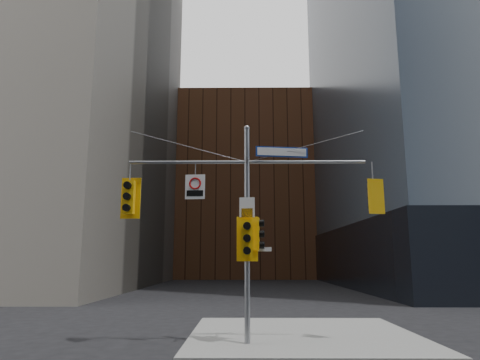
{
  "coord_description": "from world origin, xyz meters",
  "views": [
    {
      "loc": [
        -0.08,
        -12.13,
        2.75
      ],
      "look_at": [
        -0.23,
        2.0,
        5.38
      ],
      "focal_mm": 32.0,
      "sensor_mm": 36.0,
      "label": 1
    }
  ],
  "objects_px": {
    "regulatory_sign_arm": "(195,186)",
    "traffic_light_west_arm": "(129,197)",
    "traffic_light_pole_side": "(257,234)",
    "traffic_light_east_arm": "(374,197)",
    "signal_assembly": "(247,209)",
    "traffic_light_pole_front": "(247,239)",
    "street_sign_blade": "(282,152)"
  },
  "relations": [
    {
      "from": "traffic_light_pole_side",
      "to": "traffic_light_pole_front",
      "type": "xyz_separation_m",
      "value": [
        -0.32,
        -0.27,
        -0.16
      ]
    },
    {
      "from": "traffic_light_pole_side",
      "to": "regulatory_sign_arm",
      "type": "bearing_deg",
      "value": 96.78
    },
    {
      "from": "regulatory_sign_arm",
      "to": "traffic_light_pole_side",
      "type": "bearing_deg",
      "value": 4.95
    },
    {
      "from": "signal_assembly",
      "to": "regulatory_sign_arm",
      "type": "xyz_separation_m",
      "value": [
        -1.74,
        -0.02,
        0.76
      ]
    },
    {
      "from": "signal_assembly",
      "to": "traffic_light_pole_side",
      "type": "bearing_deg",
      "value": 0.39
    },
    {
      "from": "traffic_light_east_arm",
      "to": "traffic_light_pole_side",
      "type": "distance_m",
      "value": 4.09
    },
    {
      "from": "traffic_light_pole_front",
      "to": "street_sign_blade",
      "type": "relative_size",
      "value": 0.81
    },
    {
      "from": "traffic_light_east_arm",
      "to": "regulatory_sign_arm",
      "type": "distance_m",
      "value": 5.98
    },
    {
      "from": "traffic_light_east_arm",
      "to": "street_sign_blade",
      "type": "relative_size",
      "value": 0.65
    },
    {
      "from": "traffic_light_west_arm",
      "to": "traffic_light_pole_front",
      "type": "distance_m",
      "value": 4.2
    },
    {
      "from": "traffic_light_west_arm",
      "to": "traffic_light_pole_side",
      "type": "relative_size",
      "value": 1.3
    },
    {
      "from": "street_sign_blade",
      "to": "signal_assembly",
      "type": "bearing_deg",
      "value": 172.16
    },
    {
      "from": "traffic_light_east_arm",
      "to": "traffic_light_pole_side",
      "type": "height_order",
      "value": "traffic_light_east_arm"
    },
    {
      "from": "signal_assembly",
      "to": "traffic_light_west_arm",
      "type": "relative_size",
      "value": 5.74
    },
    {
      "from": "regulatory_sign_arm",
      "to": "street_sign_blade",
      "type": "bearing_deg",
      "value": 4.79
    },
    {
      "from": "traffic_light_west_arm",
      "to": "traffic_light_east_arm",
      "type": "height_order",
      "value": "traffic_light_west_arm"
    },
    {
      "from": "signal_assembly",
      "to": "traffic_light_east_arm",
      "type": "distance_m",
      "value": 4.24
    },
    {
      "from": "traffic_light_west_arm",
      "to": "street_sign_blade",
      "type": "relative_size",
      "value": 0.78
    },
    {
      "from": "traffic_light_pole_side",
      "to": "traffic_light_pole_front",
      "type": "height_order",
      "value": "traffic_light_pole_front"
    },
    {
      "from": "signal_assembly",
      "to": "street_sign_blade",
      "type": "xyz_separation_m",
      "value": [
        1.19,
        0.0,
        1.93
      ]
    },
    {
      "from": "traffic_light_pole_side",
      "to": "traffic_light_pole_front",
      "type": "bearing_deg",
      "value": 135.71
    },
    {
      "from": "traffic_light_east_arm",
      "to": "regulatory_sign_arm",
      "type": "bearing_deg",
      "value": -11.39
    },
    {
      "from": "traffic_light_pole_side",
      "to": "traffic_light_pole_front",
      "type": "relative_size",
      "value": 0.74
    },
    {
      "from": "traffic_light_pole_front",
      "to": "regulatory_sign_arm",
      "type": "height_order",
      "value": "regulatory_sign_arm"
    },
    {
      "from": "street_sign_blade",
      "to": "regulatory_sign_arm",
      "type": "xyz_separation_m",
      "value": [
        -2.94,
        -0.02,
        -1.17
      ]
    },
    {
      "from": "traffic_light_pole_side",
      "to": "street_sign_blade",
      "type": "relative_size",
      "value": 0.6
    },
    {
      "from": "traffic_light_west_arm",
      "to": "traffic_light_pole_side",
      "type": "bearing_deg",
      "value": 3.01
    },
    {
      "from": "traffic_light_east_arm",
      "to": "traffic_light_pole_front",
      "type": "bearing_deg",
      "value": -7.98
    },
    {
      "from": "traffic_light_west_arm",
      "to": "traffic_light_pole_front",
      "type": "relative_size",
      "value": 0.97
    },
    {
      "from": "traffic_light_west_arm",
      "to": "street_sign_blade",
      "type": "bearing_deg",
      "value": 3.05
    },
    {
      "from": "traffic_light_west_arm",
      "to": "traffic_light_pole_front",
      "type": "height_order",
      "value": "traffic_light_west_arm"
    },
    {
      "from": "regulatory_sign_arm",
      "to": "traffic_light_west_arm",
      "type": "bearing_deg",
      "value": -176.55
    }
  ]
}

